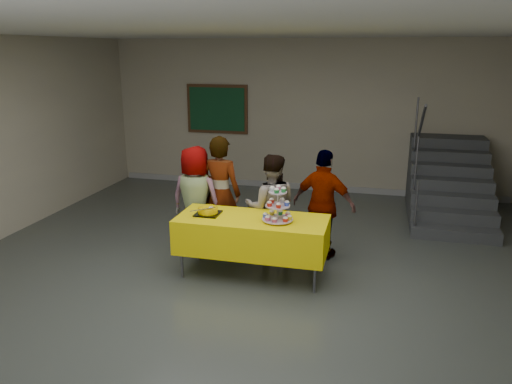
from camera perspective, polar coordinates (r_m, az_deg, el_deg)
room_shell at (r=5.18m, az=-2.98°, el=8.68°), size 10.00×10.04×3.02m
bake_table at (r=6.28m, az=-0.45°, el=-4.82°), size 1.88×0.78×0.77m
cupcake_stand at (r=6.04m, az=2.49°, el=-1.85°), size 0.38×0.38×0.44m
bear_cake at (r=6.35m, az=-5.52°, el=-2.04°), size 0.32×0.36×0.12m
schoolchild_a at (r=7.06m, az=-6.90°, el=-0.85°), size 0.78×0.54×1.51m
schoolchild_b at (r=7.06m, az=-4.12°, el=-0.18°), size 0.62×0.42×1.65m
schoolchild_c at (r=6.73m, az=1.72°, el=-1.79°), size 0.81×0.69×1.47m
schoolchild_d at (r=6.81m, az=7.75°, el=-1.48°), size 0.96×0.59×1.52m
staircase at (r=9.38m, az=21.03°, el=0.71°), size 1.30×2.40×2.04m
noticeboard at (r=10.48m, az=-4.46°, el=9.43°), size 1.30×0.05×1.00m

